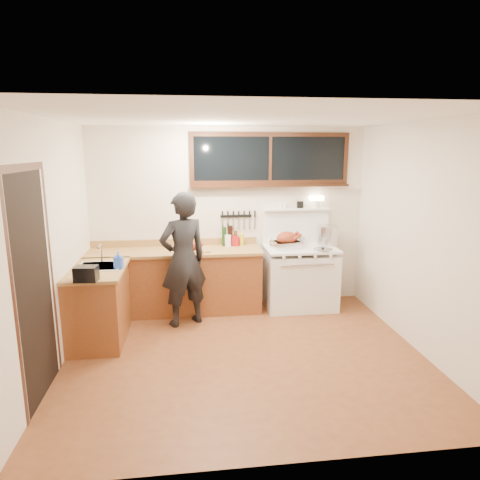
{
  "coord_description": "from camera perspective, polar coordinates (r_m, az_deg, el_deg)",
  "views": [
    {
      "loc": [
        -0.61,
        -4.44,
        2.29
      ],
      "look_at": [
        0.05,
        0.85,
        1.15
      ],
      "focal_mm": 32.0,
      "sensor_mm": 36.0,
      "label": 1
    }
  ],
  "objects": [
    {
      "name": "pitcher",
      "position": [
        6.19,
        -1.61,
        -0.1
      ],
      "size": [
        0.1,
        0.1,
        0.17
      ],
      "color": "white",
      "rests_on": "counter_back"
    },
    {
      "name": "vintage_stove",
      "position": [
        6.33,
        7.96,
        -4.76
      ],
      "size": [
        1.02,
        0.74,
        1.61
      ],
      "color": "white",
      "rests_on": "ground"
    },
    {
      "name": "counter_left",
      "position": [
        5.5,
        -18.3,
        -8.1
      ],
      "size": [
        0.64,
        1.09,
        0.9
      ],
      "color": "brown",
      "rests_on": "ground"
    },
    {
      "name": "cutting_board",
      "position": [
        5.95,
        -6.06,
        -0.98
      ],
      "size": [
        0.43,
        0.35,
        0.14
      ],
      "color": "olive",
      "rests_on": "counter_back"
    },
    {
      "name": "pot_lid",
      "position": [
        6.08,
        11.0,
        -1.26
      ],
      "size": [
        0.31,
        0.31,
        0.04
      ],
      "color": "silver",
      "rests_on": "vintage_stove"
    },
    {
      "name": "counter_back",
      "position": [
        6.17,
        -8.59,
        -5.37
      ],
      "size": [
        2.44,
        0.64,
        1.0
      ],
      "color": "brown",
      "rests_on": "ground"
    },
    {
      "name": "sink_unit",
      "position": [
        5.44,
        -18.22,
        -3.91
      ],
      "size": [
        0.5,
        0.45,
        0.37
      ],
      "color": "white",
      "rests_on": "counter_left"
    },
    {
      "name": "roast_turkey",
      "position": [
        6.13,
        6.31,
        -0.15
      ],
      "size": [
        0.46,
        0.38,
        0.24
      ],
      "color": "silver",
      "rests_on": "vintage_stove"
    },
    {
      "name": "room_shell",
      "position": [
        4.53,
        0.7,
        3.94
      ],
      "size": [
        4.1,
        3.6,
        2.65
      ],
      "color": "beige",
      "rests_on": "ground"
    },
    {
      "name": "knife_strip",
      "position": [
        6.29,
        -0.35,
        3.1
      ],
      "size": [
        0.52,
        0.03,
        0.28
      ],
      "color": "black",
      "rests_on": "room_shell"
    },
    {
      "name": "back_window",
      "position": [
        6.28,
        4.06,
        9.98
      ],
      "size": [
        2.32,
        0.13,
        0.77
      ],
      "color": "black",
      "rests_on": "room_shell"
    },
    {
      "name": "toaster",
      "position": [
        4.87,
        -19.83,
        -4.26
      ],
      "size": [
        0.25,
        0.18,
        0.16
      ],
      "color": "black",
      "rests_on": "counter_left"
    },
    {
      "name": "soap_bottle",
      "position": [
        5.25,
        -15.9,
        -2.56
      ],
      "size": [
        0.11,
        0.11,
        0.21
      ],
      "color": "blue",
      "rests_on": "counter_left"
    },
    {
      "name": "coffee_tin",
      "position": [
        6.23,
        -0.62,
        -0.12
      ],
      "size": [
        0.11,
        0.1,
        0.15
      ],
      "color": "maroon",
      "rests_on": "counter_back"
    },
    {
      "name": "saucepan",
      "position": [
        6.42,
        8.0,
        -0.04
      ],
      "size": [
        0.17,
        0.28,
        0.11
      ],
      "color": "silver",
      "rests_on": "vintage_stove"
    },
    {
      "name": "bottle_cluster",
      "position": [
        6.23,
        -1.17,
        0.41
      ],
      "size": [
        0.32,
        0.07,
        0.3
      ],
      "color": "black",
      "rests_on": "counter_back"
    },
    {
      "name": "left_doorway",
      "position": [
        4.3,
        -25.65,
        -5.41
      ],
      "size": [
        0.02,
        1.04,
        2.17
      ],
      "color": "black",
      "rests_on": "ground"
    },
    {
      "name": "stockpot",
      "position": [
        6.42,
        11.62,
        0.61
      ],
      "size": [
        0.31,
        0.31,
        0.28
      ],
      "color": "silver",
      "rests_on": "vintage_stove"
    },
    {
      "name": "man",
      "position": [
        5.59,
        -7.56,
        -2.62
      ],
      "size": [
        0.76,
        0.65,
        1.76
      ],
      "color": "black",
      "rests_on": "ground"
    },
    {
      "name": "ground_plane",
      "position": [
        5.04,
        0.65,
        -15.1
      ],
      "size": [
        4.0,
        3.5,
        0.02
      ],
      "primitive_type": "cube",
      "color": "brown"
    }
  ]
}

